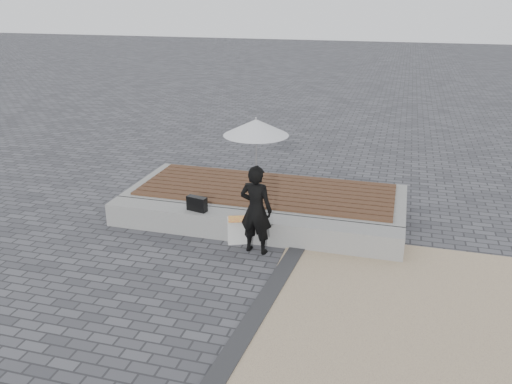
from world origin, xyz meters
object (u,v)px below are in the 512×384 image
Objects in this scene: woman at (256,210)px; canvas_tote at (240,230)px; handbag at (197,204)px; parasol at (256,127)px; seating_ledge at (248,227)px.

woman is 0.64m from canvas_tote.
handbag is 0.81× the size of canvas_tote.
woman is 1.22m from handbag.
handbag is (-1.14, 0.41, -1.48)m from parasol.
seating_ledge is 4.10× the size of parasol.
seating_ledge is at bearing -51.19° from woman.
parasol is 1.83m from canvas_tote.
woman is 1.17× the size of parasol.
handbag is at bearing 160.33° from parasol.
handbag reaches higher than seating_ledge.
parasol reaches higher than woman.
parasol reaches higher than handbag.
handbag is at bearing -11.91° from woman.
woman reaches higher than handbag.
seating_ledge is 11.64× the size of canvas_tote.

